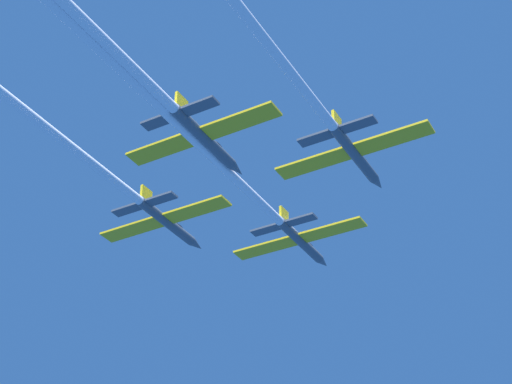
% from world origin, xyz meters
% --- Properties ---
extents(jet_lead, '(14.94, 48.45, 2.47)m').
position_xyz_m(jet_lead, '(-0.46, -13.81, 0.00)').
color(jet_lead, '#4C5660').
extents(jet_left_wing, '(14.94, 56.02, 2.47)m').
position_xyz_m(jet_left_wing, '(-10.56, -27.53, -0.00)').
color(jet_left_wing, '#4C5660').
extents(jet_right_wing, '(14.94, 60.84, 2.47)m').
position_xyz_m(jet_right_wing, '(10.62, -30.43, 0.61)').
color(jet_right_wing, '#4C5660').
extents(jet_slot, '(14.94, 56.70, 2.47)m').
position_xyz_m(jet_slot, '(0.41, -37.88, 0.07)').
color(jet_slot, '#4C5660').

